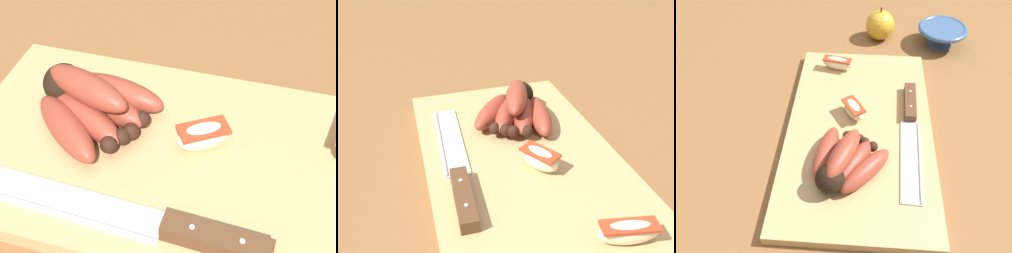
{
  "view_description": "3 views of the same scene",
  "coord_description": "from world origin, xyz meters",
  "views": [
    {
      "loc": [
        -0.08,
        0.32,
        0.39
      ],
      "look_at": [
        0.01,
        -0.02,
        0.03
      ],
      "focal_mm": 50.42,
      "sensor_mm": 36.0,
      "label": 1
    },
    {
      "loc": [
        -0.39,
        0.15,
        0.34
      ],
      "look_at": [
        0.03,
        0.02,
        0.06
      ],
      "focal_mm": 39.02,
      "sensor_mm": 36.0,
      "label": 2
    },
    {
      "loc": [
        0.43,
        -0.0,
        0.49
      ],
      "look_at": [
        0.02,
        -0.03,
        0.04
      ],
      "focal_mm": 35.48,
      "sensor_mm": 36.0,
      "label": 3
    }
  ],
  "objects": [
    {
      "name": "ground_plane",
      "position": [
        0.0,
        0.0,
        0.0
      ],
      "size": [
        6.0,
        6.0,
        0.0
      ],
      "primitive_type": "plane",
      "color": "brown"
    },
    {
      "name": "cutting_board",
      "position": [
        0.0,
        -0.0,
        0.01
      ],
      "size": [
        0.47,
        0.28,
        0.02
      ],
      "primitive_type": "cube",
      "color": "tan",
      "rests_on": "ground_plane"
    },
    {
      "name": "banana_bunch",
      "position": [
        0.1,
        -0.02,
        0.04
      ],
      "size": [
        0.15,
        0.15,
        0.06
      ],
      "color": "black",
      "rests_on": "cutting_board"
    },
    {
      "name": "chefs_knife",
      "position": [
        -0.02,
        0.1,
        0.03
      ],
      "size": [
        0.28,
        0.04,
        0.02
      ],
      "color": "silver",
      "rests_on": "cutting_board"
    },
    {
      "name": "apple_wedge_near",
      "position": [
        -0.18,
        -0.06,
        0.04
      ],
      "size": [
        0.03,
        0.07,
        0.03
      ],
      "color": "#F4E5C1",
      "rests_on": "cutting_board"
    },
    {
      "name": "apple_wedge_middle",
      "position": [
        -0.03,
        -0.01,
        0.04
      ],
      "size": [
        0.06,
        0.05,
        0.03
      ],
      "color": "#F4E5C1",
      "rests_on": "cutting_board"
    },
    {
      "name": "whole_apple",
      "position": [
        -0.34,
        0.04,
        0.04
      ],
      "size": [
        0.07,
        0.07,
        0.09
      ],
      "color": "gold",
      "rests_on": "ground_plane"
    },
    {
      "name": "ceramic_bowl",
      "position": [
        -0.32,
        0.19,
        0.03
      ],
      "size": [
        0.12,
        0.12,
        0.05
      ],
      "color": "#385684",
      "rests_on": "ground_plane"
    }
  ]
}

